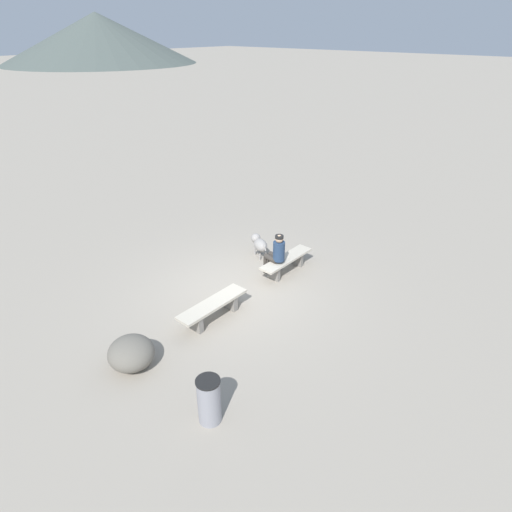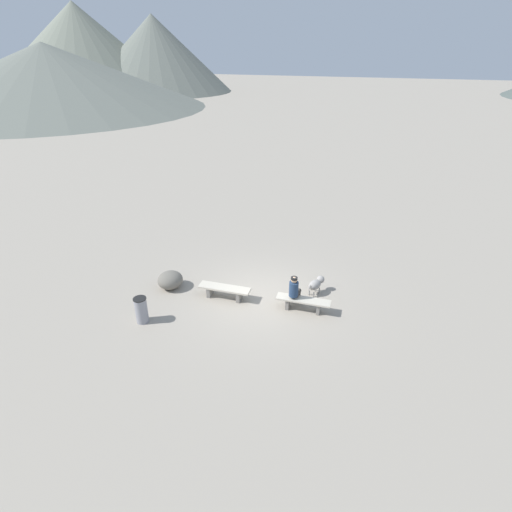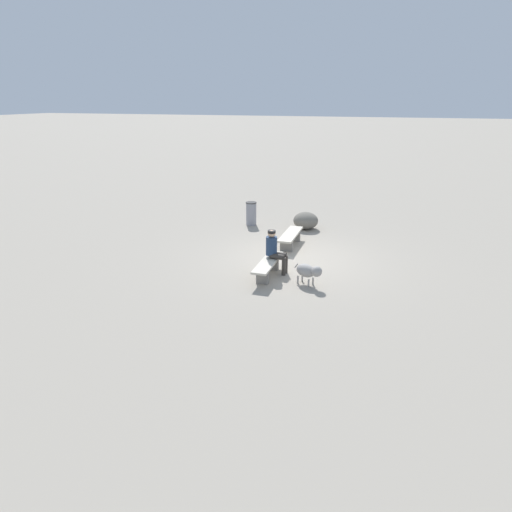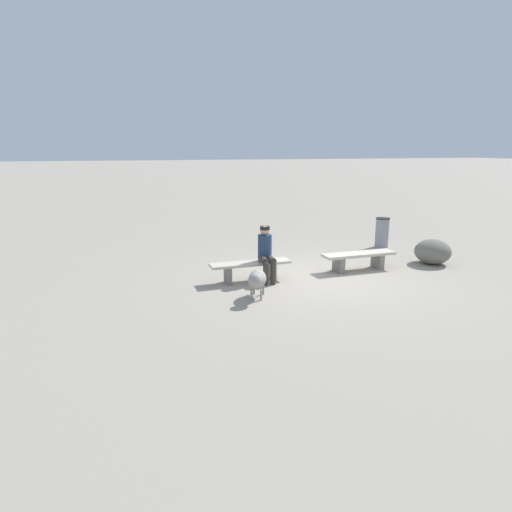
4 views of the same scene
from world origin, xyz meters
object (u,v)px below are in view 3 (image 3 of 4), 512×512
object	(u,v)px
bench_left	(291,237)
trash_bin	(251,213)
boulder	(306,221)
seated_person	(275,249)
dog	(308,271)
bench_right	(268,265)

from	to	relation	value
bench_left	trash_bin	bearing A→B (deg)	-135.18
trash_bin	boulder	size ratio (longest dim) A/B	0.96
seated_person	dog	xyz separation A→B (m)	(0.55, 1.06, -0.30)
dog	boulder	xyz separation A→B (m)	(-5.04, -1.17, -0.08)
bench_left	boulder	xyz separation A→B (m)	(-2.09, 0.04, 0.01)
boulder	dog	bearing A→B (deg)	13.09
trash_bin	seated_person	bearing A→B (deg)	26.51
bench_left	bench_right	size ratio (longest dim) A/B	1.01
trash_bin	boulder	world-z (taller)	trash_bin
bench_left	trash_bin	xyz separation A→B (m)	(-1.98, -2.03, 0.13)
trash_bin	bench_right	bearing A→B (deg)	24.01
seated_person	trash_bin	size ratio (longest dim) A/B	1.39
seated_person	boulder	xyz separation A→B (m)	(-4.49, -0.11, -0.38)
bench_left	boulder	bearing A→B (deg)	177.93
boulder	bench_right	bearing A→B (deg)	0.27
seated_person	trash_bin	distance (m)	4.90
bench_left	bench_right	xyz separation A→B (m)	(2.73, 0.07, 0.02)
seated_person	boulder	bearing A→B (deg)	-174.23
bench_right	bench_left	bearing A→B (deg)	-179.53
bench_left	dog	world-z (taller)	dog
boulder	seated_person	bearing A→B (deg)	1.41
bench_right	dog	size ratio (longest dim) A/B	2.25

